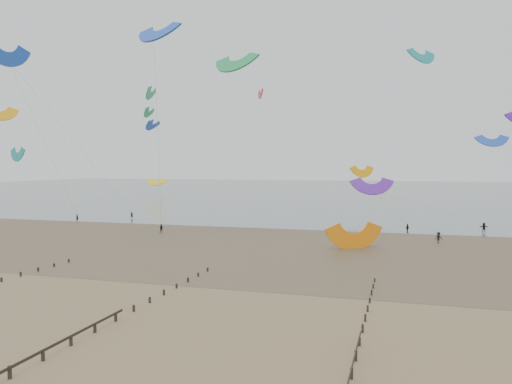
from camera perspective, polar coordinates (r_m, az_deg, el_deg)
ground at (r=47.36m, az=-15.71°, el=-11.38°), size 500.00×500.00×0.00m
sea_and_shore at (r=79.45m, az=-4.92°, el=-5.43°), size 500.00×665.00×0.03m
kitesurfer_lead at (r=110.93m, az=-19.77°, el=-2.79°), size 0.57×0.37×1.56m
kitesurfers at (r=87.49m, az=19.56°, el=-4.28°), size 119.62×20.24×1.73m
grounded_kite at (r=72.08m, az=11.17°, el=-6.36°), size 9.46×9.06×4.11m
kites_airborne at (r=130.30m, az=-1.00°, el=7.97°), size 217.24×121.93×40.27m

